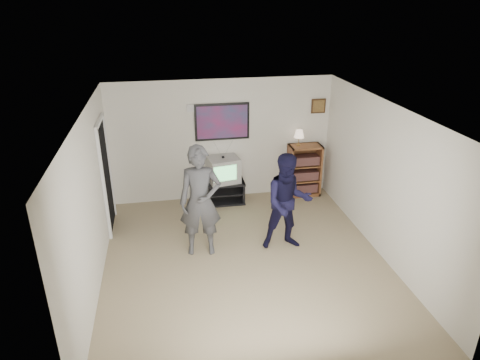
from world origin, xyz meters
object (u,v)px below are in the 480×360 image
object	(u,v)px
crt_television	(223,170)
person_tall	(200,201)
media_stand	(221,191)
bookshelf	(304,170)
person_short	(288,202)

from	to	relation	value
crt_television	person_tall	world-z (taller)	person_tall
crt_television	media_stand	bearing A→B (deg)	170.18
media_stand	bookshelf	xyz separation A→B (m)	(1.79, 0.05, 0.32)
bookshelf	media_stand	bearing A→B (deg)	-178.40
media_stand	person_short	size ratio (longest dim) A/B	0.56
bookshelf	person_short	bearing A→B (deg)	-115.74
person_short	media_stand	bearing A→B (deg)	117.48
bookshelf	person_tall	distance (m)	3.02
person_tall	person_short	xyz separation A→B (m)	(1.43, -0.11, -0.10)
person_tall	person_short	size ratio (longest dim) A/B	1.11
media_stand	person_short	world-z (taller)	person_short
media_stand	person_tall	xyz separation A→B (m)	(-0.58, -1.79, 0.70)
bookshelf	person_tall	xyz separation A→B (m)	(-2.37, -1.84, 0.38)
media_stand	crt_television	distance (m)	0.49
bookshelf	crt_television	bearing A→B (deg)	-178.35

